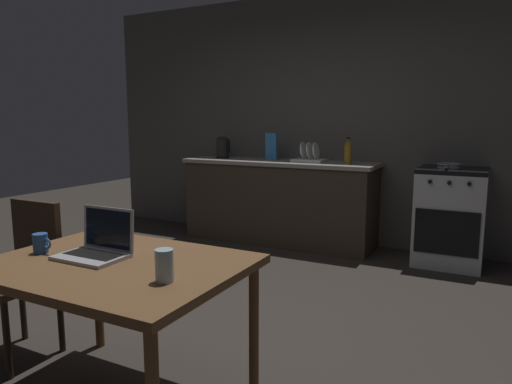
% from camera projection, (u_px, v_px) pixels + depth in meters
% --- Properties ---
extents(ground_plane, '(12.00, 12.00, 0.00)m').
position_uv_depth(ground_plane, '(198.00, 328.00, 3.08)').
color(ground_plane, '#2D2823').
extents(back_wall, '(6.40, 0.10, 2.73)m').
position_uv_depth(back_wall, '(357.00, 119.00, 5.03)').
color(back_wall, '#4F4C48').
rests_on(back_wall, ground_plane).
extents(kitchen_counter, '(2.16, 0.64, 0.92)m').
position_uv_depth(kitchen_counter, '(279.00, 201.00, 5.20)').
color(kitchen_counter, '#382D23').
rests_on(kitchen_counter, ground_plane).
extents(stove_oven, '(0.60, 0.62, 0.92)m').
position_uv_depth(stove_oven, '(450.00, 217.00, 4.39)').
color(stove_oven, '#B7BABF').
rests_on(stove_oven, ground_plane).
extents(dining_table, '(1.18, 0.88, 0.71)m').
position_uv_depth(dining_table, '(115.00, 276.00, 2.17)').
color(dining_table, brown).
rests_on(dining_table, ground_plane).
extents(chair, '(0.40, 0.40, 0.89)m').
position_uv_depth(chair, '(23.00, 268.00, 2.69)').
color(chair, '#2D2116').
rests_on(chair, ground_plane).
extents(laptop, '(0.32, 0.24, 0.23)m').
position_uv_depth(laptop, '(97.00, 247.00, 2.23)').
color(laptop, '#99999E').
rests_on(laptop, dining_table).
extents(electric_kettle, '(0.17, 0.15, 0.25)m').
position_uv_depth(electric_kettle, '(223.00, 148.00, 5.45)').
color(electric_kettle, black).
rests_on(electric_kettle, kitchen_counter).
extents(bottle, '(0.08, 0.08, 0.27)m').
position_uv_depth(bottle, '(348.00, 151.00, 4.71)').
color(bottle, '#8C601E').
rests_on(bottle, kitchen_counter).
extents(frying_pan, '(0.22, 0.39, 0.05)m').
position_uv_depth(frying_pan, '(449.00, 166.00, 4.31)').
color(frying_pan, gray).
rests_on(frying_pan, stove_oven).
extents(coffee_mug, '(0.11, 0.07, 0.10)m').
position_uv_depth(coffee_mug, '(41.00, 243.00, 2.29)').
color(coffee_mug, '#264C8C').
rests_on(coffee_mug, dining_table).
extents(drinking_glass, '(0.08, 0.08, 0.14)m').
position_uv_depth(drinking_glass, '(164.00, 266.00, 1.88)').
color(drinking_glass, '#99B7C6').
rests_on(drinking_glass, dining_table).
extents(cereal_box, '(0.13, 0.05, 0.30)m').
position_uv_depth(cereal_box, '(272.00, 147.00, 5.17)').
color(cereal_box, '#3372B2').
rests_on(cereal_box, kitchen_counter).
extents(dish_rack, '(0.34, 0.26, 0.21)m').
position_uv_depth(dish_rack, '(310.00, 157.00, 4.96)').
color(dish_rack, silver).
rests_on(dish_rack, kitchen_counter).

